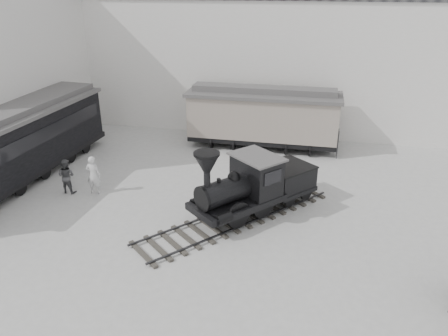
% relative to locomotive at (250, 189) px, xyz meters
% --- Properties ---
extents(ground, '(90.00, 90.00, 0.00)m').
position_rel_locomotive_xyz_m(ground, '(-1.28, -3.75, -1.19)').
color(ground, '#9E9E9B').
extents(north_wall, '(34.00, 2.51, 11.00)m').
position_rel_locomotive_xyz_m(north_wall, '(-1.28, 11.23, 4.37)').
color(north_wall, silver).
rests_on(north_wall, ground).
extents(west_pavilion, '(7.00, 12.11, 9.00)m').
position_rel_locomotive_xyz_m(west_pavilion, '(-15.78, 6.21, 3.31)').
color(west_pavilion, silver).
rests_on(west_pavilion, ground).
extents(locomotive, '(7.44, 8.20, 3.22)m').
position_rel_locomotive_xyz_m(locomotive, '(0.00, 0.00, 0.00)').
color(locomotive, '#3A3631').
rests_on(locomotive, ground).
extents(boxcar, '(8.75, 2.78, 3.58)m').
position_rel_locomotive_xyz_m(boxcar, '(-0.59, 8.11, 0.69)').
color(boxcar, black).
rests_on(boxcar, ground).
extents(passenger_coach, '(3.36, 12.80, 3.39)m').
position_rel_locomotive_xyz_m(passenger_coach, '(-11.48, 0.90, 0.69)').
color(passenger_coach, black).
rests_on(passenger_coach, ground).
extents(visitor_a, '(0.70, 0.48, 1.83)m').
position_rel_locomotive_xyz_m(visitor_a, '(-7.32, 0.41, -0.27)').
color(visitor_a, silver).
rests_on(visitor_a, ground).
extents(visitor_b, '(0.83, 0.66, 1.65)m').
position_rel_locomotive_xyz_m(visitor_b, '(-8.59, 0.22, -0.36)').
color(visitor_b, '#3E3E40').
rests_on(visitor_b, ground).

